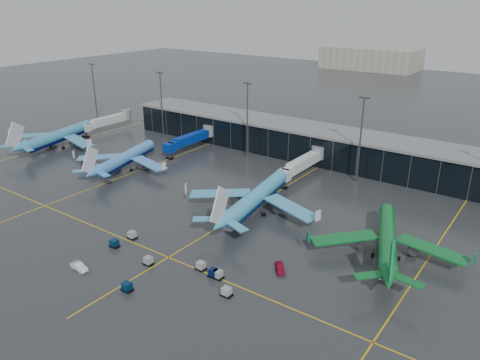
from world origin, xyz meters
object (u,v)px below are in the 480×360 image
Objects in this scene: mobile_airstair at (230,226)px; service_van_red at (280,268)px; airliner_klm_west at (58,129)px; airliner_arkefly at (126,151)px; airliner_aer_lingus at (389,229)px; service_van_white at (79,267)px; airliner_klm_near at (257,187)px; baggage_carts at (171,265)px.

mobile_airstair is 0.82× the size of service_van_red.
airliner_klm_west is 11.87× the size of mobile_airstair.
airliner_arkefly is 86.49m from airliner_aer_lingus.
airliner_klm_west is 90.61m from service_van_white.
airliner_arkefly is 75.28m from service_van_red.
airliner_klm_west is at bearing 168.62° from airliner_klm_near.
airliner_arkefly is at bearing 168.68° from airliner_klm_near.
service_van_white is (-48.18, -42.40, -5.19)m from airliner_aer_lingus.
airliner_klm_near is at bearing 78.62° from mobile_airstair.
airliner_klm_west is at bearing 157.78° from baggage_carts.
airliner_arkefly is 63.92m from baggage_carts.
airliner_aer_lingus is at bearing -11.91° from airliner_klm_near.
mobile_airstair is (90.36, -15.94, -5.82)m from airliner_klm_west.
mobile_airstair is (-34.22, -9.97, -5.16)m from airliner_aer_lingus.
service_van_red is 0.98× the size of service_van_white.
airliner_arkefly is at bearing 157.49° from airliner_aer_lingus.
service_van_white is (-13.61, -44.28, -5.82)m from airliner_klm_near.
airliner_arkefly reaches higher than airliner_aer_lingus.
baggage_carts is 7.58× the size of service_van_red.
airliner_klm_west is 112.58m from service_van_red.
airliner_klm_west is at bearing 156.91° from mobile_airstair.
airliner_klm_near is at bearing 157.14° from airliner_aer_lingus.
mobile_airstair is 35.30m from service_van_white.
airliner_klm_near is at bearing 91.96° from baggage_carts.
airliner_arkefly is at bearing 151.74° from mobile_airstair.
mobile_airstair is at bearing 92.10° from baggage_carts.
service_van_white is at bearing -158.39° from airliner_aer_lingus.
baggage_carts is at bearing -35.94° from airliner_klm_west.
airliner_klm_near is at bearing -17.85° from airliner_arkefly.
airliner_klm_west reaches higher than airliner_klm_near.
airliner_aer_lingus is 24.73m from service_van_red.
service_van_red is (19.26, -9.03, -0.02)m from mobile_airstair.
baggage_carts reaches higher than service_van_white.
airliner_arkefly reaches higher than mobile_airstair.
airliner_arkefly is 8.84× the size of service_van_red.
airliner_klm_near is 9.71× the size of service_van_red.
airliner_klm_west reaches higher than service_van_white.
airliner_klm_near reaches higher than baggage_carts.
airliner_klm_west reaches higher than airliner_arkefly.
mobile_airstair is (-0.78, 21.29, 0.01)m from baggage_carts.
airliner_klm_west is 98.62m from baggage_carts.
airliner_arkefly is at bearing 122.77° from service_van_red.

